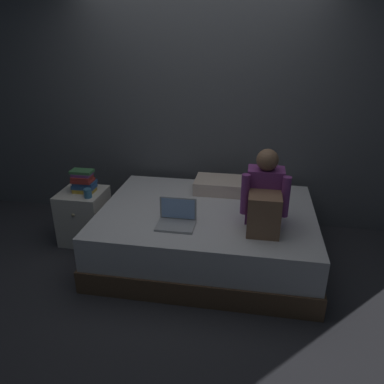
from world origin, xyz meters
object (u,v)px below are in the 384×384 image
(laptop, at_px, (177,219))
(book_stack, at_px, (83,181))
(nightstand, at_px, (84,216))
(mug, at_px, (88,193))
(bed, at_px, (207,234))
(pillow, at_px, (222,185))
(person_sitting, at_px, (265,199))

(laptop, xyz_separation_m, book_stack, (-1.05, 0.47, 0.09))
(nightstand, height_order, book_stack, book_stack)
(laptop, distance_m, mug, 1.01)
(bed, height_order, nightstand, nightstand)
(laptop, distance_m, book_stack, 1.16)
(bed, height_order, pillow, pillow)
(nightstand, xyz_separation_m, laptop, (1.08, -0.46, 0.30))
(nightstand, bearing_deg, bed, -5.08)
(person_sitting, bearing_deg, laptop, -171.60)
(nightstand, relative_size, person_sitting, 0.83)
(person_sitting, height_order, pillow, person_sitting)
(nightstand, xyz_separation_m, person_sitting, (1.80, -0.35, 0.49))
(person_sitting, height_order, laptop, person_sitting)
(laptop, height_order, book_stack, book_stack)
(book_stack, xyz_separation_m, mug, (0.10, -0.14, -0.06))
(book_stack, bearing_deg, nightstand, -151.34)
(nightstand, relative_size, mug, 6.06)
(bed, height_order, person_sitting, person_sitting)
(person_sitting, height_order, book_stack, person_sitting)
(person_sitting, distance_m, mug, 1.70)
(mug, bearing_deg, nightstand, 137.31)
(bed, xyz_separation_m, laptop, (-0.22, -0.34, 0.31))
(bed, distance_m, person_sitting, 0.75)
(laptop, bearing_deg, nightstand, 157.18)
(nightstand, distance_m, mug, 0.36)
(pillow, relative_size, book_stack, 2.42)
(bed, relative_size, mug, 22.22)
(nightstand, distance_m, pillow, 1.47)
(bed, height_order, mug, mug)
(nightstand, bearing_deg, person_sitting, -10.95)
(bed, xyz_separation_m, mug, (-1.17, -0.00, 0.34))
(person_sitting, bearing_deg, mug, 172.21)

